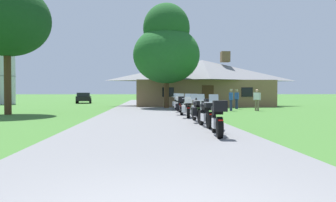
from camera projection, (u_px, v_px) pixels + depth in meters
name	position (u px, v px, depth m)	size (l,w,h in m)	color
ground_plane	(151.00, 113.00, 23.33)	(500.00, 500.00, 0.00)	#386628
asphalt_driveway	(151.00, 114.00, 21.33)	(6.40, 80.00, 0.06)	slate
motorcycle_black_nearest_to_camera	(217.00, 118.00, 10.40)	(0.66, 2.08, 1.30)	black
motorcycle_black_second_in_row	(206.00, 113.00, 12.99)	(0.66, 2.08, 1.30)	black
motorcycle_black_third_in_row	(198.00, 110.00, 15.23)	(0.76, 2.08, 1.30)	black
motorcycle_blue_fourth_in_row	(188.00, 107.00, 18.03)	(0.84, 2.08, 1.30)	black
motorcycle_yellow_fifth_in_row	(182.00, 106.00, 20.51)	(0.84, 2.08, 1.30)	black
motorcycle_silver_sixth_in_row	(179.00, 104.00, 23.40)	(0.72, 2.08, 1.30)	black
motorcycle_silver_farthest_in_row	(177.00, 103.00, 26.02)	(0.72, 2.08, 1.30)	black
stone_lodge	(202.00, 82.00, 34.91)	(14.38, 6.97, 5.72)	brown
bystander_blue_shirt_near_lodge	(237.00, 98.00, 28.53)	(0.30, 0.54, 1.69)	navy
bystander_blue_shirt_beside_signpost	(231.00, 99.00, 25.62)	(0.37, 0.49, 1.69)	navy
bystander_white_shirt_by_tree	(257.00, 99.00, 25.72)	(0.49, 0.37, 1.67)	#75664C
tree_by_lodge_front	(166.00, 47.00, 29.28)	(5.86, 5.86, 9.26)	#422D19
tree_left_near	(7.00, 10.00, 21.20)	(5.46, 5.46, 10.30)	#422D19
metal_silo_distant	(0.00, 73.00, 40.23)	(3.42, 3.42, 7.62)	#B2B7BC
parked_black_suv_far_left	(84.00, 97.00, 44.21)	(2.48, 4.82, 1.40)	black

